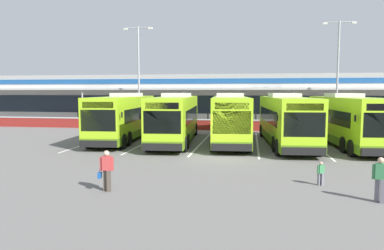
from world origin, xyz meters
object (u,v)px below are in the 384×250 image
(pedestrian_near_bin, at_px, (380,178))
(lamp_post_centre, at_px, (338,68))
(coach_bus_left_centre, at_px, (175,119))
(pedestrian_child, at_px, (321,173))
(coach_bus_leftmost, at_px, (124,118))
(coach_bus_rightmost, at_px, (347,121))
(coach_bus_right_centre, at_px, (286,121))
(pedestrian_with_handbag, at_px, (106,170))
(lamp_post_west, at_px, (139,70))
(coach_bus_centre, at_px, (230,119))

(pedestrian_near_bin, bearing_deg, lamp_post_centre, 80.72)
(coach_bus_left_centre, xyz_separation_m, pedestrian_child, (8.68, -11.59, -1.24))
(coach_bus_leftmost, height_order, lamp_post_centre, lamp_post_centre)
(coach_bus_rightmost, distance_m, pedestrian_child, 12.52)
(coach_bus_left_centre, bearing_deg, coach_bus_right_centre, -1.18)
(pedestrian_with_handbag, relative_size, lamp_post_west, 0.15)
(pedestrian_child, distance_m, pedestrian_near_bin, 2.63)
(coach_bus_left_centre, distance_m, lamp_post_west, 13.97)
(coach_bus_centre, bearing_deg, coach_bus_rightmost, -2.41)
(coach_bus_rightmost, xyz_separation_m, pedestrian_child, (-3.95, -11.82, -1.24))
(coach_bus_right_centre, bearing_deg, pedestrian_with_handbag, -120.66)
(coach_bus_right_centre, bearing_deg, coach_bus_centre, 169.67)
(coach_bus_rightmost, relative_size, lamp_post_centre, 1.12)
(coach_bus_leftmost, distance_m, lamp_post_west, 11.95)
(coach_bus_rightmost, bearing_deg, pedestrian_child, -108.46)
(coach_bus_leftmost, relative_size, coach_bus_left_centre, 1.00)
(coach_bus_centre, bearing_deg, pedestrian_with_handbag, -105.46)
(coach_bus_centre, xyz_separation_m, lamp_post_centre, (10.27, 11.09, 4.50))
(coach_bus_centre, height_order, pedestrian_child, coach_bus_centre)
(coach_bus_centre, height_order, coach_bus_rightmost, same)
(coach_bus_left_centre, distance_m, pedestrian_near_bin, 17.11)
(coach_bus_rightmost, relative_size, pedestrian_child, 12.25)
(coach_bus_right_centre, height_order, lamp_post_west, lamp_post_west)
(pedestrian_child, height_order, pedestrian_near_bin, pedestrian_near_bin)
(coach_bus_rightmost, bearing_deg, pedestrian_near_bin, -99.50)
(pedestrian_near_bin, bearing_deg, coach_bus_right_centre, 98.54)
(pedestrian_child, height_order, lamp_post_centre, lamp_post_centre)
(coach_bus_leftmost, xyz_separation_m, lamp_post_centre, (18.83, 11.06, 4.50))
(coach_bus_right_centre, bearing_deg, pedestrian_near_bin, -81.46)
(coach_bus_right_centre, bearing_deg, coach_bus_rightmost, 5.19)
(coach_bus_rightmost, relative_size, pedestrian_near_bin, 7.60)
(coach_bus_centre, bearing_deg, lamp_post_centre, 47.20)
(coach_bus_right_centre, height_order, pedestrian_child, coach_bus_right_centre)
(coach_bus_leftmost, distance_m, lamp_post_centre, 22.29)
(coach_bus_rightmost, bearing_deg, coach_bus_right_centre, -174.81)
(coach_bus_right_centre, distance_m, coach_bus_rightmost, 4.36)
(pedestrian_child, bearing_deg, lamp_post_west, 123.50)
(pedestrian_with_handbag, bearing_deg, pedestrian_child, 14.87)
(coach_bus_centre, distance_m, lamp_post_centre, 15.78)
(coach_bus_rightmost, bearing_deg, coach_bus_leftmost, 178.68)
(coach_bus_left_centre, xyz_separation_m, lamp_post_west, (-6.58, 11.47, 4.50))
(pedestrian_child, distance_m, lamp_post_centre, 24.65)
(pedestrian_child, bearing_deg, coach_bus_centre, 110.34)
(coach_bus_left_centre, bearing_deg, coach_bus_leftmost, 172.00)
(coach_bus_left_centre, xyz_separation_m, pedestrian_near_bin, (10.31, -13.63, -0.91))
(pedestrian_with_handbag, bearing_deg, coach_bus_rightmost, 48.51)
(lamp_post_west, bearing_deg, coach_bus_rightmost, -30.35)
(coach_bus_centre, xyz_separation_m, pedestrian_with_handbag, (-3.99, -14.43, -0.93))
(coach_bus_leftmost, bearing_deg, coach_bus_right_centre, -3.55)
(pedestrian_with_handbag, bearing_deg, coach_bus_right_centre, 59.34)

